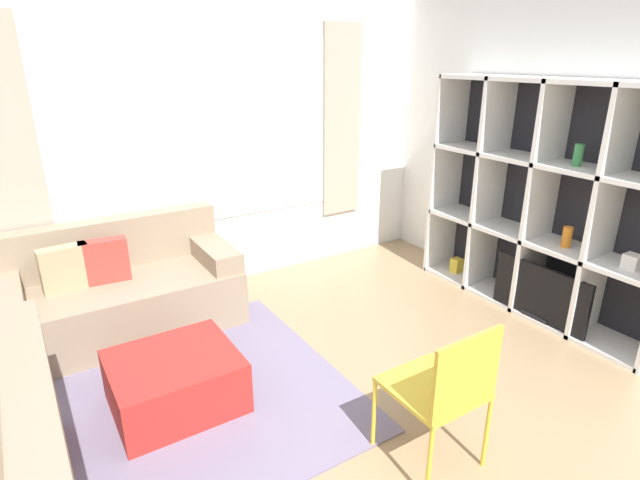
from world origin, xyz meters
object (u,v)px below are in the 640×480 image
(shelving_unit, at_px, (544,205))
(ottoman, at_px, (175,382))
(couch_main, at_px, (120,293))
(folding_chair, at_px, (446,386))

(shelving_unit, distance_m, ottoman, 3.17)
(couch_main, distance_m, ottoman, 1.18)
(folding_chair, bearing_deg, ottoman, -50.12)
(ottoman, relative_size, folding_chair, 0.88)
(ottoman, bearing_deg, folding_chair, -50.12)
(shelving_unit, bearing_deg, ottoman, 173.64)
(couch_main, distance_m, folding_chair, 2.66)
(ottoman, bearing_deg, shelving_unit, -6.36)
(couch_main, xyz_separation_m, folding_chair, (1.12, -2.41, 0.20))
(couch_main, height_order, folding_chair, folding_chair)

